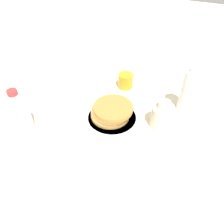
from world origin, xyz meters
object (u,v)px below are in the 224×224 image
plate (112,118)px  water_bottle_near (189,92)px  juice_glass (126,81)px  water_bottle_mid (20,114)px  cream_jug (162,116)px  pancake_stack (112,111)px

plate → water_bottle_near: size_ratio=1.03×
juice_glass → water_bottle_near: size_ratio=0.34×
plate → juice_glass: juice_glass is taller
water_bottle_mid → cream_jug: bearing=117.8°
pancake_stack → juice_glass: size_ratio=2.37×
cream_jug → water_bottle_near: (-0.14, 0.07, 0.05)m
pancake_stack → water_bottle_mid: (0.21, -0.28, 0.06)m
pancake_stack → cream_jug: bearing=101.6°
juice_glass → water_bottle_mid: water_bottle_mid is taller
water_bottle_near → water_bottle_mid: size_ratio=1.04×
plate → pancake_stack: bearing=-142.2°
pancake_stack → juice_glass: 0.25m
plate → cream_jug: (-0.04, 0.20, 0.05)m
water_bottle_near → water_bottle_mid: 0.68m
plate → cream_jug: 0.21m
cream_jug → water_bottle_mid: 0.55m
juice_glass → pancake_stack: bearing=7.5°
plate → water_bottle_mid: (0.21, -0.29, 0.09)m
cream_jug → water_bottle_near: water_bottle_near is taller
pancake_stack → water_bottle_near: water_bottle_near is taller
cream_jug → pancake_stack: bearing=-78.4°
juice_glass → water_bottle_mid: 0.53m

